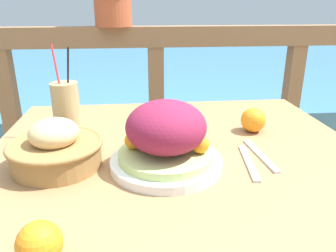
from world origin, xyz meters
name	(u,v)px	position (x,y,z in m)	size (l,w,h in m)	color
patio_table	(177,188)	(0.00, 0.00, 0.64)	(0.95, 0.85, 0.75)	#997047
railing_fence	(156,93)	(0.00, 0.78, 0.69)	(2.80, 0.08, 1.00)	brown
sea_backdrop	(143,81)	(0.00, 3.28, 0.19)	(12.00, 4.00, 0.39)	teal
salad_plate	(166,139)	(-0.04, -0.08, 0.82)	(0.25, 0.25, 0.15)	white
drink_glass	(67,110)	(-0.29, 0.12, 0.83)	(0.07, 0.07, 0.25)	tan
bread_basket	(56,148)	(-0.28, -0.06, 0.79)	(0.21, 0.21, 0.11)	olive
fork	(249,162)	(0.16, -0.09, 0.75)	(0.04, 0.18, 0.00)	silver
knife	(260,155)	(0.20, -0.05, 0.75)	(0.03, 0.18, 0.00)	silver
orange_near_basket	(39,243)	(-0.24, -0.36, 0.78)	(0.07, 0.07, 0.07)	orange
orange_near_glass	(253,120)	(0.23, 0.11, 0.78)	(0.07, 0.07, 0.07)	orange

